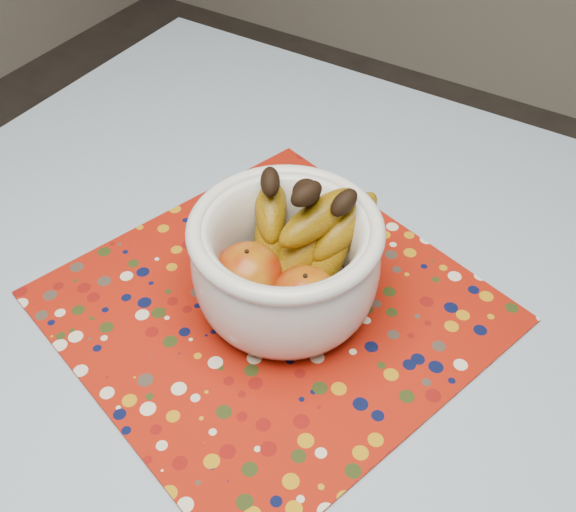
{
  "coord_description": "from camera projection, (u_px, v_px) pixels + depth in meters",
  "views": [
    {
      "loc": [
        0.22,
        -0.33,
        1.38
      ],
      "look_at": [
        -0.07,
        0.13,
        0.84
      ],
      "focal_mm": 42.0,
      "sensor_mm": 36.0,
      "label": 1
    }
  ],
  "objects": [
    {
      "name": "tablecloth",
      "position": [
        279.0,
        409.0,
        0.72
      ],
      "size": [
        1.32,
        1.32,
        0.01
      ],
      "primitive_type": "cube",
      "color": "slate",
      "rests_on": "table"
    },
    {
      "name": "fruit_bowl",
      "position": [
        290.0,
        253.0,
        0.77
      ],
      "size": [
        0.23,
        0.23,
        0.18
      ],
      "color": "silver",
      "rests_on": "placemat"
    },
    {
      "name": "placemat",
      "position": [
        271.0,
        306.0,
        0.81
      ],
      "size": [
        0.57,
        0.57,
        0.0
      ],
      "primitive_type": "cube",
      "rotation": [
        0.0,
        0.0,
        -0.3
      ],
      "color": "#931408",
      "rests_on": "tablecloth"
    },
    {
      "name": "table",
      "position": [
        279.0,
        447.0,
        0.78
      ],
      "size": [
        1.2,
        1.2,
        0.75
      ],
      "color": "brown",
      "rests_on": "ground"
    }
  ]
}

